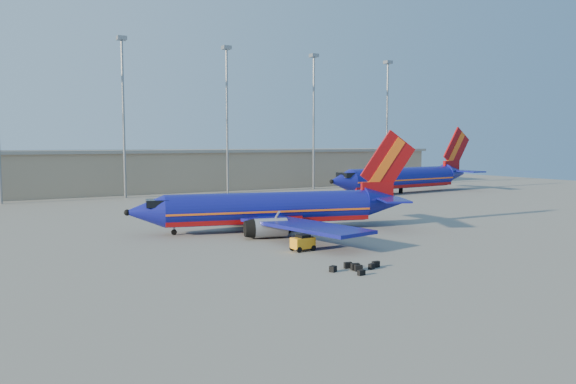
% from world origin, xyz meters
% --- Properties ---
extents(ground, '(220.00, 220.00, 0.00)m').
position_xyz_m(ground, '(0.00, 0.00, 0.00)').
color(ground, slate).
rests_on(ground, ground).
extents(terminal_building, '(122.00, 16.00, 8.50)m').
position_xyz_m(terminal_building, '(10.00, 58.00, 4.32)').
color(terminal_building, gray).
rests_on(terminal_building, ground).
extents(light_mast_row, '(101.60, 1.60, 28.65)m').
position_xyz_m(light_mast_row, '(5.00, 46.00, 17.55)').
color(light_mast_row, gray).
rests_on(light_mast_row, ground).
extents(aircraft_main, '(33.17, 31.53, 11.41)m').
position_xyz_m(aircraft_main, '(0.70, -0.70, 2.44)').
color(aircraft_main, navy).
rests_on(aircraft_main, ground).
extents(aircraft_second, '(39.28, 15.23, 13.31)m').
position_xyz_m(aircraft_second, '(45.71, 29.10, 3.05)').
color(aircraft_second, navy).
rests_on(aircraft_second, ground).
extents(baggage_tug, '(2.19, 1.43, 1.51)m').
position_xyz_m(baggage_tug, '(-2.89, -12.55, 0.79)').
color(baggage_tug, orange).
rests_on(baggage_tug, ground).
extents(luggage_pile, '(4.49, 2.80, 0.53)m').
position_xyz_m(luggage_pile, '(-3.33, -21.39, 0.24)').
color(luggage_pile, black).
rests_on(luggage_pile, ground).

